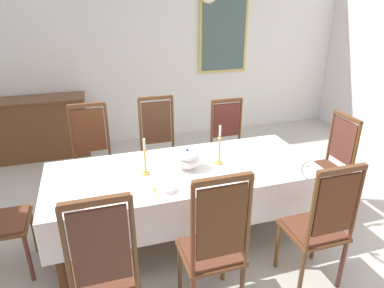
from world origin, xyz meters
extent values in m
cube|color=#B6B3A6|center=(0.00, 0.00, -0.02)|extent=(7.16, 5.63, 0.04)
cube|color=silver|center=(0.00, 2.86, 1.55)|extent=(7.16, 0.08, 3.10)
cylinder|color=brown|center=(-1.14, -0.33, 0.37)|extent=(0.07, 0.07, 0.73)
cylinder|color=brown|center=(1.14, -0.33, 0.37)|extent=(0.07, 0.07, 0.73)
cylinder|color=brown|center=(-1.14, 0.48, 0.37)|extent=(0.07, 0.07, 0.73)
cylinder|color=brown|center=(1.14, 0.48, 0.37)|extent=(0.07, 0.07, 0.73)
cube|color=brown|center=(0.00, 0.07, 0.69)|extent=(2.36, 0.89, 0.08)
cube|color=brown|center=(0.00, 0.07, 0.75)|extent=(2.48, 1.01, 0.03)
cube|color=white|center=(0.00, 0.07, 0.76)|extent=(2.50, 1.03, 0.00)
cube|color=white|center=(0.00, -0.43, 0.57)|extent=(2.50, 0.00, 0.38)
cube|color=white|center=(0.00, 0.58, 0.57)|extent=(2.50, 0.00, 0.38)
cube|color=white|center=(-1.24, 0.07, 0.57)|extent=(0.00, 1.03, 0.38)
cube|color=white|center=(1.24, 0.07, 0.57)|extent=(0.00, 1.03, 0.38)
cylinder|color=brown|center=(-0.61, -0.59, 0.24)|extent=(0.04, 0.04, 0.47)
cube|color=brown|center=(-0.80, -0.77, 0.48)|extent=(0.44, 0.42, 0.03)
cube|color=#5A301F|center=(-0.80, -0.77, 0.51)|extent=(0.40, 0.38, 0.02)
cylinder|color=brown|center=(-1.00, -0.96, 0.85)|extent=(0.03, 0.03, 0.70)
cylinder|color=brown|center=(-0.61, -0.96, 0.85)|extent=(0.03, 0.03, 0.70)
cube|color=#553025|center=(-0.80, -0.96, 0.88)|extent=(0.34, 0.02, 0.53)
cube|color=brown|center=(-0.80, -0.96, 1.19)|extent=(0.40, 0.04, 0.04)
cylinder|color=#582F21|center=(-0.61, 0.74, 0.24)|extent=(0.04, 0.04, 0.47)
cylinder|color=#573D16|center=(-0.99, 0.74, 0.24)|extent=(0.04, 0.04, 0.47)
cylinder|color=brown|center=(-0.61, 1.10, 0.24)|extent=(0.04, 0.04, 0.47)
cylinder|color=brown|center=(-0.99, 1.10, 0.24)|extent=(0.04, 0.04, 0.47)
cube|color=brown|center=(-0.80, 0.92, 0.48)|extent=(0.44, 0.42, 0.03)
cube|color=#5A301F|center=(-0.80, 0.92, 0.51)|extent=(0.40, 0.38, 0.02)
cylinder|color=brown|center=(-0.61, 1.11, 0.83)|extent=(0.03, 0.03, 0.66)
cylinder|color=brown|center=(-1.00, 1.11, 0.83)|extent=(0.03, 0.03, 0.66)
cube|color=brown|center=(-0.80, 1.11, 0.86)|extent=(0.34, 0.02, 0.50)
cube|color=brown|center=(-0.80, 1.11, 1.15)|extent=(0.40, 0.04, 0.04)
cylinder|color=brown|center=(-0.23, -0.59, 0.24)|extent=(0.04, 0.04, 0.47)
cylinder|color=brown|center=(0.15, -0.59, 0.24)|extent=(0.04, 0.04, 0.47)
cube|color=brown|center=(-0.04, -0.77, 0.48)|extent=(0.44, 0.42, 0.03)
cube|color=#5A301F|center=(-0.04, -0.77, 0.51)|extent=(0.40, 0.38, 0.02)
cylinder|color=#602E1B|center=(-0.23, -0.96, 0.85)|extent=(0.03, 0.03, 0.71)
cylinder|color=brown|center=(0.16, -0.96, 0.85)|extent=(0.03, 0.03, 0.71)
cube|color=#57331B|center=(-0.04, -0.96, 0.89)|extent=(0.34, 0.02, 0.54)
cube|color=brown|center=(-0.04, -0.96, 1.21)|extent=(0.40, 0.04, 0.04)
cylinder|color=brown|center=(0.15, 0.74, 0.24)|extent=(0.04, 0.04, 0.47)
cylinder|color=brown|center=(-0.23, 0.74, 0.24)|extent=(0.04, 0.04, 0.47)
cylinder|color=brown|center=(0.15, 1.10, 0.24)|extent=(0.04, 0.04, 0.47)
cylinder|color=brown|center=(-0.23, 1.10, 0.24)|extent=(0.04, 0.04, 0.47)
cube|color=brown|center=(-0.04, 0.92, 0.48)|extent=(0.44, 0.42, 0.03)
cube|color=#5A301F|center=(-0.04, 0.92, 0.51)|extent=(0.40, 0.38, 0.02)
cylinder|color=brown|center=(0.16, 1.11, 0.83)|extent=(0.03, 0.03, 0.68)
cylinder|color=brown|center=(-0.23, 1.11, 0.83)|extent=(0.03, 0.03, 0.68)
cube|color=#553423|center=(-0.04, 1.11, 0.87)|extent=(0.34, 0.02, 0.51)
cube|color=brown|center=(-0.04, 1.11, 1.17)|extent=(0.40, 0.04, 0.04)
cylinder|color=brown|center=(0.67, -0.59, 0.24)|extent=(0.04, 0.04, 0.47)
cylinder|color=brown|center=(1.05, -0.59, 0.24)|extent=(0.04, 0.04, 0.47)
cylinder|color=brown|center=(0.67, -0.95, 0.24)|extent=(0.04, 0.04, 0.47)
cylinder|color=brown|center=(1.05, -0.95, 0.24)|extent=(0.04, 0.04, 0.47)
cube|color=brown|center=(0.86, -0.77, 0.48)|extent=(0.44, 0.42, 0.03)
cube|color=#5A301F|center=(0.86, -0.77, 0.51)|extent=(0.40, 0.38, 0.02)
cylinder|color=brown|center=(0.66, -0.96, 0.82)|extent=(0.03, 0.03, 0.64)
cylinder|color=brown|center=(1.05, -0.96, 0.82)|extent=(0.03, 0.03, 0.64)
cube|color=#582D18|center=(0.86, -0.96, 0.85)|extent=(0.34, 0.02, 0.49)
cube|color=brown|center=(0.86, -0.96, 1.14)|extent=(0.40, 0.04, 0.04)
cylinder|color=brown|center=(1.05, 0.74, 0.24)|extent=(0.04, 0.04, 0.47)
cylinder|color=#563716|center=(0.67, 0.74, 0.24)|extent=(0.04, 0.04, 0.47)
cylinder|color=#5D3219|center=(1.05, 1.10, 0.24)|extent=(0.04, 0.04, 0.47)
cylinder|color=brown|center=(0.67, 1.10, 0.24)|extent=(0.04, 0.04, 0.47)
cube|color=brown|center=(0.86, 0.92, 0.48)|extent=(0.44, 0.42, 0.03)
cube|color=#5A301F|center=(0.86, 0.92, 0.51)|extent=(0.40, 0.38, 0.02)
cylinder|color=brown|center=(1.05, 1.11, 0.78)|extent=(0.03, 0.03, 0.57)
cylinder|color=brown|center=(0.66, 1.11, 0.78)|extent=(0.03, 0.03, 0.57)
cube|color=brown|center=(0.86, 1.11, 0.81)|extent=(0.34, 0.02, 0.43)
cube|color=brown|center=(0.86, 1.11, 1.06)|extent=(0.40, 0.04, 0.04)
cylinder|color=brown|center=(-1.40, 0.26, 0.24)|extent=(0.04, 0.04, 0.47)
cylinder|color=brown|center=(-1.40, -0.12, 0.24)|extent=(0.04, 0.04, 0.47)
cube|color=brown|center=(-1.58, 0.07, 0.48)|extent=(0.42, 0.44, 0.03)
cube|color=#5A301F|center=(-1.58, 0.07, 0.51)|extent=(0.38, 0.40, 0.02)
cylinder|color=brown|center=(1.40, -0.12, 0.24)|extent=(0.04, 0.04, 0.47)
cylinder|color=#5C3017|center=(1.40, 0.26, 0.24)|extent=(0.04, 0.04, 0.47)
cylinder|color=#582F1C|center=(1.76, -0.12, 0.24)|extent=(0.04, 0.04, 0.47)
cylinder|color=brown|center=(1.76, 0.26, 0.24)|extent=(0.04, 0.04, 0.47)
cube|color=brown|center=(1.58, 0.07, 0.48)|extent=(0.42, 0.44, 0.03)
cube|color=#5A301F|center=(1.58, 0.07, 0.51)|extent=(0.38, 0.40, 0.02)
cylinder|color=#5C3714|center=(1.77, -0.12, 0.79)|extent=(0.03, 0.03, 0.60)
cylinder|color=brown|center=(1.77, 0.27, 0.79)|extent=(0.03, 0.03, 0.60)
cube|color=brown|center=(1.77, 0.07, 0.82)|extent=(0.02, 0.34, 0.45)
cube|color=brown|center=(1.77, 0.07, 1.09)|extent=(0.04, 0.40, 0.04)
cylinder|color=white|center=(0.04, 0.07, 0.77)|extent=(0.13, 0.13, 0.02)
ellipsoid|color=white|center=(0.04, 0.07, 0.84)|extent=(0.24, 0.24, 0.11)
ellipsoid|color=white|center=(0.04, 0.07, 0.90)|extent=(0.22, 0.22, 0.08)
sphere|color=#335284|center=(0.04, 0.07, 0.95)|extent=(0.03, 0.03, 0.03)
cylinder|color=gold|center=(-0.35, 0.07, 0.77)|extent=(0.07, 0.07, 0.02)
cylinder|color=gold|center=(-0.35, 0.07, 0.89)|extent=(0.02, 0.02, 0.22)
cone|color=gold|center=(-0.35, 0.07, 1.00)|extent=(0.04, 0.04, 0.02)
cylinder|color=silver|center=(-0.35, 0.07, 1.06)|extent=(0.02, 0.02, 0.10)
cylinder|color=gold|center=(0.35, 0.07, 0.77)|extent=(0.07, 0.07, 0.02)
cylinder|color=gold|center=(0.35, 0.07, 0.91)|extent=(0.02, 0.02, 0.26)
cone|color=gold|center=(0.35, 0.07, 1.04)|extent=(0.04, 0.04, 0.02)
cylinder|color=silver|center=(0.35, 0.07, 1.10)|extent=(0.02, 0.02, 0.10)
cylinder|color=white|center=(0.44, -0.26, 0.79)|extent=(0.17, 0.17, 0.04)
cylinder|color=white|center=(0.44, -0.26, 0.79)|extent=(0.14, 0.14, 0.03)
torus|color=#335284|center=(0.44, -0.26, 0.80)|extent=(0.16, 0.16, 0.01)
cylinder|color=white|center=(-0.23, -0.27, 0.78)|extent=(0.14, 0.14, 0.03)
cylinder|color=white|center=(-0.23, -0.27, 0.79)|extent=(0.12, 0.12, 0.02)
torus|color=#335284|center=(-0.23, -0.27, 0.79)|extent=(0.14, 0.14, 0.01)
cylinder|color=white|center=(-1.01, -0.28, 0.78)|extent=(0.19, 0.19, 0.04)
cylinder|color=white|center=(-1.01, -0.28, 0.79)|extent=(0.15, 0.15, 0.03)
torus|color=#335284|center=(-1.01, -0.28, 0.80)|extent=(0.18, 0.18, 0.01)
cylinder|color=white|center=(-0.03, 0.40, 0.78)|extent=(0.15, 0.15, 0.03)
cylinder|color=white|center=(-0.03, 0.40, 0.78)|extent=(0.12, 0.12, 0.02)
torus|color=#335284|center=(-0.03, 0.40, 0.79)|extent=(0.14, 0.14, 0.01)
cube|color=gold|center=(0.55, -0.29, 0.77)|extent=(0.04, 0.14, 0.00)
ellipsoid|color=gold|center=(0.56, -0.21, 0.77)|extent=(0.03, 0.05, 0.01)
cube|color=gold|center=(-0.33, -0.31, 0.77)|extent=(0.02, 0.14, 0.00)
ellipsoid|color=gold|center=(-0.34, -0.22, 0.77)|extent=(0.03, 0.05, 0.01)
cube|color=brown|center=(-1.54, 2.54, 0.44)|extent=(1.40, 0.44, 0.88)
cube|color=brown|center=(-1.54, 2.54, 0.89)|extent=(1.44, 0.48, 0.02)
cube|color=brown|center=(-1.19, 2.76, 0.44)|extent=(0.59, 0.01, 0.70)
cube|color=brown|center=(-1.89, 2.76, 0.44)|extent=(0.59, 0.01, 0.70)
cube|color=#D1B251|center=(1.47, 2.80, 1.73)|extent=(0.84, 0.04, 1.34)
cube|color=#485C58|center=(1.47, 2.78, 1.73)|extent=(0.76, 0.01, 1.26)
camera|label=1|loc=(-0.77, -2.67, 2.24)|focal=32.08mm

